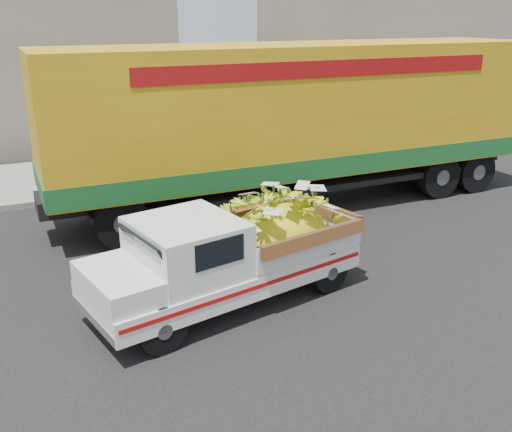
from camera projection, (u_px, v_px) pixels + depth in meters
name	position (u px, v px, depth m)	size (l,w,h in m)	color
ground	(304.00, 266.00, 10.60)	(100.00, 100.00, 0.00)	black
curb	(203.00, 183.00, 15.54)	(60.00, 0.25, 0.15)	gray
sidewalk	(180.00, 165.00, 17.35)	(60.00, 4.00, 0.14)	gray
building_right	(414.00, 45.00, 27.66)	(14.00, 6.00, 6.00)	gray
pickup_truck	(244.00, 250.00, 9.21)	(4.68, 2.52, 1.56)	black
semi_trailer	(301.00, 118.00, 13.37)	(12.01, 2.63, 3.80)	black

